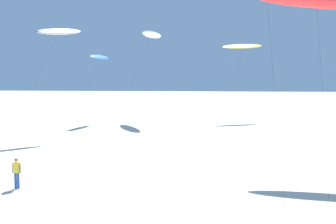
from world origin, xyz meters
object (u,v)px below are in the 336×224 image
flying_kite_3 (100,57)px  flying_kite_4 (151,35)px  flying_kite_9 (317,3)px  person_near_left (17,172)px  flying_kite_11 (242,46)px  flying_kite_1 (59,31)px

flying_kite_3 → flying_kite_4: (6.45, 2.66, 3.16)m
flying_kite_9 → person_near_left: size_ratio=6.99×
flying_kite_3 → flying_kite_11: (19.02, 5.67, 1.70)m
flying_kite_11 → flying_kite_1: bearing=-139.0°
flying_kite_1 → flying_kite_9: size_ratio=0.98×
flying_kite_9 → person_near_left: flying_kite_9 is taller
flying_kite_3 → person_near_left: 31.35m
flying_kite_1 → flying_kite_3: size_ratio=1.31×
flying_kite_11 → flying_kite_4: bearing=-166.5°
flying_kite_3 → flying_kite_1: bearing=-94.8°
flying_kite_4 → flying_kite_3: bearing=-157.6°
flying_kite_4 → flying_kite_11: size_ratio=1.16×
flying_kite_1 → flying_kite_3: 11.96m
flying_kite_4 → flying_kite_9: 29.24m
flying_kite_4 → flying_kite_11: 13.01m
flying_kite_9 → flying_kite_11: bearing=94.7°
flying_kite_1 → flying_kite_4: (7.44, 14.40, 1.05)m
flying_kite_4 → person_near_left: size_ratio=7.33×
flying_kite_1 → flying_kite_3: bearing=85.2°
flying_kite_4 → flying_kite_9: flying_kite_4 is taller
flying_kite_3 → flying_kite_4: flying_kite_4 is taller
flying_kite_1 → flying_kite_9: 24.80m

